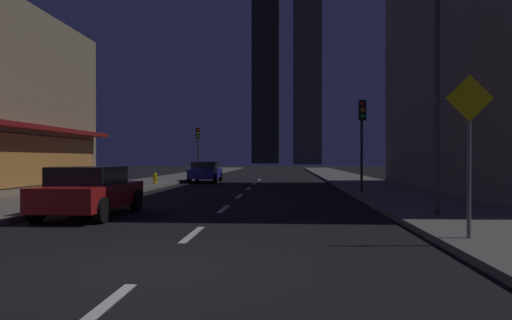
% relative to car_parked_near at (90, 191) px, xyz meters
% --- Properties ---
extents(ground_plane, '(78.00, 136.00, 0.10)m').
position_rel_car_parked_near_xyz_m(ground_plane, '(3.60, 25.82, -0.79)').
color(ground_plane, black).
extents(sidewalk_right, '(4.00, 76.00, 0.15)m').
position_rel_car_parked_near_xyz_m(sidewalk_right, '(10.60, 25.82, -0.67)').
color(sidewalk_right, '#605E59').
rests_on(sidewalk_right, ground).
extents(sidewalk_left, '(4.00, 76.00, 0.15)m').
position_rel_car_parked_near_xyz_m(sidewalk_left, '(-3.40, 25.82, -0.67)').
color(sidewalk_left, '#605E59').
rests_on(sidewalk_left, ground).
extents(lane_marking_center, '(0.16, 33.40, 0.01)m').
position_rel_car_parked_near_xyz_m(lane_marking_center, '(3.60, 7.42, -0.73)').
color(lane_marking_center, silver).
rests_on(lane_marking_center, ground).
extents(skyscraper_distant_tall, '(8.90, 6.32, 76.88)m').
position_rel_car_parked_near_xyz_m(skyscraper_distant_tall, '(-0.98, 140.42, 37.70)').
color(skyscraper_distant_tall, '#2E2C22').
rests_on(skyscraper_distant_tall, ground).
extents(skyscraper_distant_mid, '(7.67, 8.93, 60.63)m').
position_rel_car_parked_near_xyz_m(skyscraper_distant_mid, '(11.69, 119.71, 29.57)').
color(skyscraper_distant_mid, '#4C4839').
rests_on(skyscraper_distant_mid, ground).
extents(car_parked_near, '(1.98, 4.24, 1.45)m').
position_rel_car_parked_near_xyz_m(car_parked_near, '(0.00, 0.00, 0.00)').
color(car_parked_near, '#B21919').
rests_on(car_parked_near, ground).
extents(car_parked_far, '(1.98, 4.24, 1.45)m').
position_rel_car_parked_near_xyz_m(car_parked_far, '(0.00, 19.42, 0.00)').
color(car_parked_far, navy).
rests_on(car_parked_far, ground).
extents(fire_hydrant_far_left, '(0.42, 0.30, 0.65)m').
position_rel_car_parked_near_xyz_m(fire_hydrant_far_left, '(-2.30, 14.80, -0.29)').
color(fire_hydrant_far_left, gold).
rests_on(fire_hydrant_far_left, sidewalk_left).
extents(traffic_light_near_right, '(0.32, 0.48, 4.20)m').
position_rel_car_parked_near_xyz_m(traffic_light_near_right, '(9.10, 8.11, 2.45)').
color(traffic_light_near_right, '#2D2D2D').
rests_on(traffic_light_near_right, sidewalk_right).
extents(traffic_light_far_left, '(0.32, 0.48, 4.20)m').
position_rel_car_parked_near_xyz_m(traffic_light_far_left, '(-1.90, 26.61, 2.45)').
color(traffic_light_far_left, '#2D2D2D').
rests_on(traffic_light_far_left, sidewalk_left).
extents(street_lamp_right, '(1.96, 0.56, 6.58)m').
position_rel_car_parked_near_xyz_m(street_lamp_right, '(8.98, -0.10, 4.33)').
color(street_lamp_right, '#38383D').
rests_on(street_lamp_right, sidewalk_right).
extents(pedestrian_crossing_sign, '(0.91, 0.08, 3.15)m').
position_rel_car_parked_near_xyz_m(pedestrian_crossing_sign, '(9.20, -3.93, 1.28)').
color(pedestrian_crossing_sign, slate).
rests_on(pedestrian_crossing_sign, sidewalk_right).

